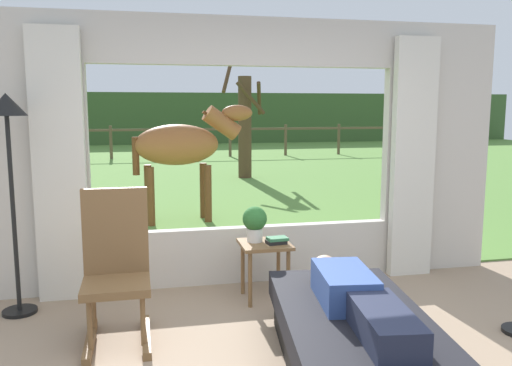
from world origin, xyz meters
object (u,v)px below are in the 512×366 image
object	(u,v)px
reclining_person	(356,297)
rocking_chair	(116,267)
side_table	(265,253)
potted_plant	(255,222)
book_stack	(277,240)
recliner_sofa	(352,339)
horse	(183,146)
floor_lamp_left	(8,137)
pasture_tree	(245,124)

from	to	relation	value
reclining_person	rocking_chair	world-z (taller)	rocking_chair
side_table	potted_plant	xyz separation A→B (m)	(-0.08, 0.06, 0.28)
potted_plant	book_stack	size ratio (longest dim) A/B	1.64
recliner_sofa	side_table	xyz separation A→B (m)	(-0.25, 1.40, 0.21)
recliner_sofa	reclining_person	xyz separation A→B (m)	(-0.00, -0.05, 0.30)
reclining_person	book_stack	size ratio (longest dim) A/B	7.36
recliner_sofa	potted_plant	world-z (taller)	potted_plant
recliner_sofa	horse	bearing A→B (deg)	105.93
floor_lamp_left	potted_plant	bearing A→B (deg)	-1.48
side_table	rocking_chair	bearing A→B (deg)	-156.58
side_table	pasture_tree	xyz separation A→B (m)	(1.38, 8.01, 0.89)
rocking_chair	side_table	size ratio (longest dim) A/B	2.15
side_table	pasture_tree	distance (m)	8.18
book_stack	potted_plant	bearing A→B (deg)	146.16
floor_lamp_left	horse	world-z (taller)	floor_lamp_left
reclining_person	book_stack	distance (m)	1.40
rocking_chair	reclining_person	bearing A→B (deg)	-31.43
recliner_sofa	horse	xyz separation A→B (m)	(-0.71, 4.76, 0.94)
potted_plant	horse	xyz separation A→B (m)	(-0.38, 3.30, 0.45)
reclining_person	horse	size ratio (longest dim) A/B	0.79
rocking_chair	recliner_sofa	bearing A→B (deg)	-30.02
rocking_chair	pasture_tree	size ratio (longest dim) A/B	0.38
horse	floor_lamp_left	bearing A→B (deg)	-32.36
recliner_sofa	floor_lamp_left	world-z (taller)	floor_lamp_left
reclining_person	potted_plant	bearing A→B (deg)	109.86
rocking_chair	floor_lamp_left	world-z (taller)	floor_lamp_left
rocking_chair	potted_plant	world-z (taller)	rocking_chair
pasture_tree	reclining_person	bearing A→B (deg)	-96.79
rocking_chair	book_stack	distance (m)	1.44
book_stack	floor_lamp_left	xyz separation A→B (m)	(-2.19, 0.17, 0.93)
potted_plant	floor_lamp_left	size ratio (longest dim) A/B	0.18
potted_plant	pasture_tree	world-z (taller)	pasture_tree
potted_plant	rocking_chair	bearing A→B (deg)	-152.81
book_stack	rocking_chair	bearing A→B (deg)	-160.13
rocking_chair	floor_lamp_left	distance (m)	1.41
floor_lamp_left	horse	xyz separation A→B (m)	(1.63, 3.25, -0.32)
horse	recliner_sofa	bearing A→B (deg)	2.85
potted_plant	pasture_tree	xyz separation A→B (m)	(1.46, 7.95, 0.62)
floor_lamp_left	reclining_person	bearing A→B (deg)	-33.61
rocking_chair	horse	distance (m)	4.03
side_table	floor_lamp_left	bearing A→B (deg)	176.93
rocking_chair	pasture_tree	bearing A→B (deg)	72.30
potted_plant	floor_lamp_left	distance (m)	2.16
horse	rocking_chair	bearing A→B (deg)	-17.21
book_stack	pasture_tree	bearing A→B (deg)	80.95
book_stack	floor_lamp_left	bearing A→B (deg)	175.59
reclining_person	pasture_tree	size ratio (longest dim) A/B	0.49
pasture_tree	horse	bearing A→B (deg)	-111.58
rocking_chair	potted_plant	bearing A→B (deg)	26.61
side_table	horse	size ratio (longest dim) A/B	0.29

